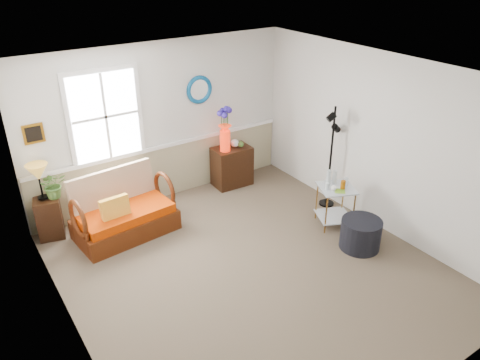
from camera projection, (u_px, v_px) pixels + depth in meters
floor at (250, 269)px, 6.24m from camera, size 4.50×5.00×0.01m
ceiling at (253, 76)px, 5.07m from camera, size 4.50×5.00×0.01m
walls at (252, 182)px, 5.65m from camera, size 4.51×5.01×2.60m
wainscot at (166, 172)px, 7.87m from camera, size 4.46×0.02×0.90m
chair_rail at (164, 146)px, 7.65m from camera, size 4.46×0.04×0.06m
window at (105, 117)px, 6.89m from camera, size 1.14×0.06×1.44m
picture at (33, 134)px, 6.41m from camera, size 0.28×0.03×0.28m
mirror at (199, 90)px, 7.63m from camera, size 0.47×0.07×0.47m
loveseat at (124, 206)px, 6.80m from camera, size 1.49×0.93×0.93m
throw_pillow at (116, 211)px, 6.59m from camera, size 0.42×0.13×0.41m
lamp_stand at (49, 218)px, 6.82m from camera, size 0.42×0.42×0.62m
table_lamp at (40, 182)px, 6.55m from camera, size 0.42×0.42×0.55m
potted_plant at (54, 187)px, 6.66m from camera, size 0.38×0.42×0.31m
cabinet at (232, 166)px, 8.29m from camera, size 0.68×0.46×0.71m
flower_vase at (225, 130)px, 7.85m from camera, size 0.25×0.25×0.76m
side_table at (335, 206)px, 7.10m from camera, size 0.67×0.67×0.64m
tabletop_items at (337, 180)px, 6.91m from camera, size 0.53×0.53×0.22m
floor_lamp at (331, 158)px, 7.41m from camera, size 0.30×0.30×1.69m
ottoman at (361, 234)px, 6.60m from camera, size 0.58×0.58×0.44m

